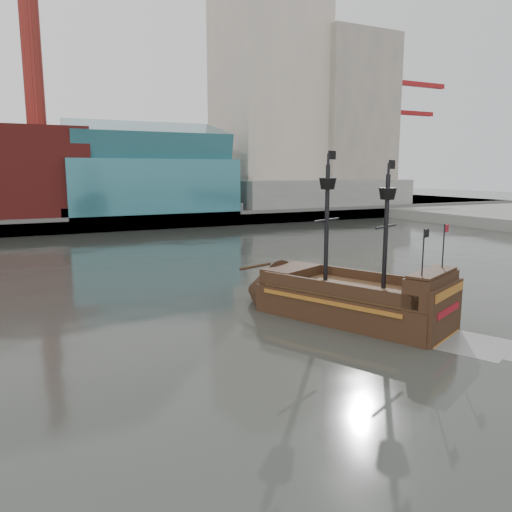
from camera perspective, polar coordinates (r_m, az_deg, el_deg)
ground at (r=27.64m, az=5.04°, el=-11.51°), size 400.00×400.00×0.00m
promenade_far at (r=115.07m, az=-19.68°, el=4.68°), size 220.00×60.00×2.00m
seawall at (r=85.93m, az=-17.28°, el=3.48°), size 220.00×1.00×2.60m
skyline at (r=109.09m, az=-17.08°, el=16.98°), size 149.00×45.00×62.00m
crane_a at (r=139.21m, az=15.50°, el=13.14°), size 22.50×4.00×32.25m
crane_b at (r=152.87m, az=15.63°, el=11.47°), size 19.10×4.00×26.25m
pirate_ship at (r=34.51m, az=11.22°, el=-5.40°), size 10.97×16.76×12.13m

